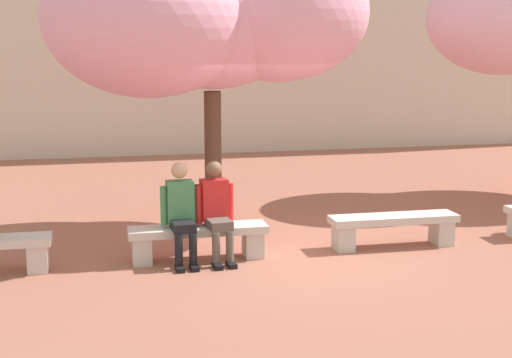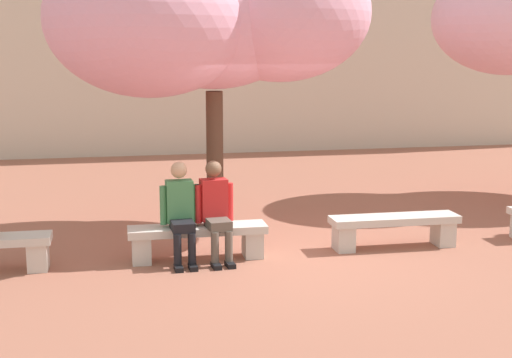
% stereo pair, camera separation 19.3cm
% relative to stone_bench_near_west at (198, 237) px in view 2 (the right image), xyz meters
% --- Properties ---
extents(ground_plane, '(100.00, 100.00, 0.00)m').
position_rel_stone_bench_near_west_xyz_m(ground_plane, '(1.36, 0.00, -0.30)').
color(ground_plane, '#9E604C').
extents(stone_bench_near_west, '(1.80, 0.45, 0.45)m').
position_rel_stone_bench_near_west_xyz_m(stone_bench_near_west, '(0.00, 0.00, 0.00)').
color(stone_bench_near_west, beige).
rests_on(stone_bench_near_west, ground).
extents(stone_bench_center, '(1.80, 0.45, 0.45)m').
position_rel_stone_bench_near_west_xyz_m(stone_bench_center, '(2.72, 0.00, 0.00)').
color(stone_bench_center, beige).
rests_on(stone_bench_center, ground).
extents(person_seated_left, '(0.51, 0.69, 1.29)m').
position_rel_stone_bench_near_west_xyz_m(person_seated_left, '(-0.22, -0.05, 0.40)').
color(person_seated_left, black).
rests_on(person_seated_left, ground).
extents(person_seated_right, '(0.51, 0.71, 1.29)m').
position_rel_stone_bench_near_west_xyz_m(person_seated_right, '(0.23, -0.05, 0.40)').
color(person_seated_right, black).
rests_on(person_seated_right, ground).
extents(cherry_tree_main, '(4.67, 3.21, 4.22)m').
position_rel_stone_bench_near_west_xyz_m(cherry_tree_main, '(0.37, 1.42, 2.85)').
color(cherry_tree_main, '#513828').
rests_on(cherry_tree_main, ground).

